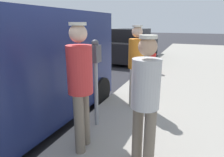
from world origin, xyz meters
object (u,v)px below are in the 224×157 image
object	(u,v)px
pedestrian_in_red	(80,81)
parking_meter_near	(96,69)
pedestrian_in_gray	(145,96)
parked_sedan_ahead	(131,46)
pedestrian_in_orange	(136,61)
fire_hydrant	(152,61)

from	to	relation	value
pedestrian_in_red	parking_meter_near	bearing A→B (deg)	100.45
parking_meter_near	pedestrian_in_gray	xyz separation A→B (m)	(1.01, -0.66, -0.09)
pedestrian_in_gray	parked_sedan_ahead	world-z (taller)	pedestrian_in_gray
pedestrian_in_orange	parking_meter_near	bearing A→B (deg)	-107.50
pedestrian_in_gray	fire_hydrant	size ratio (longest dim) A/B	1.92
fire_hydrant	pedestrian_in_orange	bearing A→B (deg)	-85.14
pedestrian_in_red	fire_hydrant	bearing A→B (deg)	90.29
parking_meter_near	parked_sedan_ahead	world-z (taller)	parking_meter_near
pedestrian_in_gray	fire_hydrant	bearing A→B (deg)	100.34
pedestrian_in_gray	pedestrian_in_orange	bearing A→B (deg)	109.33
pedestrian_in_red	pedestrian_in_gray	world-z (taller)	pedestrian_in_red
fire_hydrant	pedestrian_in_red	bearing A→B (deg)	-89.71
pedestrian_in_orange	pedestrian_in_gray	world-z (taller)	pedestrian_in_orange
pedestrian_in_red	fire_hydrant	distance (m)	5.05
parked_sedan_ahead	fire_hydrant	world-z (taller)	parked_sedan_ahead
pedestrian_in_orange	fire_hydrant	distance (m)	3.23
pedestrian_in_red	parked_sedan_ahead	size ratio (longest dim) A/B	0.40
fire_hydrant	parked_sedan_ahead	bearing A→B (deg)	121.00
parked_sedan_ahead	fire_hydrant	distance (m)	3.35
pedestrian_in_gray	fire_hydrant	xyz separation A→B (m)	(-0.91, 4.99, -0.52)
pedestrian_in_orange	pedestrian_in_gray	xyz separation A→B (m)	(0.64, -1.83, -0.06)
pedestrian_in_gray	parked_sedan_ahead	xyz separation A→B (m)	(-2.63, 7.86, -0.34)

